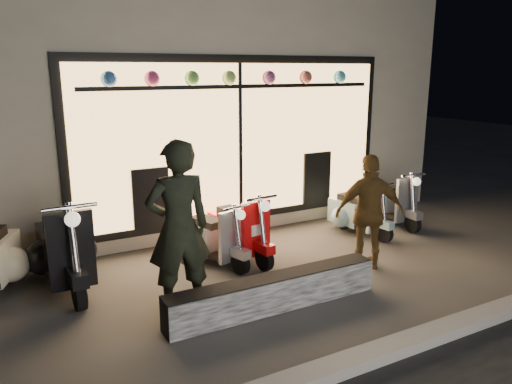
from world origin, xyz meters
TOP-DOWN VIEW (x-y plane):
  - ground at (0.00, 0.00)m, footprint 40.00×40.00m
  - kerb at (0.00, -2.00)m, footprint 40.00×0.25m
  - shop_building at (0.00, 4.98)m, footprint 10.20×6.23m
  - graffiti_barrier at (-0.09, -0.65)m, footprint 2.60×0.28m
  - scooter_silver at (-0.14, 1.04)m, footprint 0.62×1.25m
  - scooter_red at (0.29, 1.09)m, footprint 0.53×1.37m
  - scooter_black at (-2.06, 1.24)m, footprint 0.54×1.61m
  - scooter_blue at (2.50, 1.09)m, footprint 0.51×1.25m
  - scooter_grey at (3.40, 1.28)m, footprint 0.48×1.32m
  - man at (-1.02, -0.17)m, footprint 0.74×0.51m
  - woman at (1.65, -0.22)m, footprint 1.00×0.72m

SIDE VIEW (x-z plane):
  - ground at x=0.00m, z-range 0.00..0.00m
  - kerb at x=0.00m, z-range 0.00..0.12m
  - graffiti_barrier at x=-0.09m, z-range 0.00..0.40m
  - scooter_blue at x=2.50m, z-range -0.09..0.80m
  - scooter_silver at x=-0.14m, z-range -0.09..0.80m
  - scooter_grey at x=3.40m, z-range -0.09..0.85m
  - scooter_red at x=0.29m, z-range -0.10..0.88m
  - scooter_black at x=-2.06m, z-range -0.11..1.04m
  - woman at x=1.65m, z-range 0.00..1.58m
  - man at x=-1.02m, z-range 0.00..1.95m
  - shop_building at x=0.00m, z-range 0.00..4.20m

